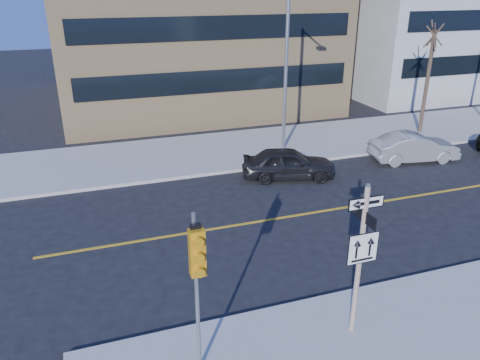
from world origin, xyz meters
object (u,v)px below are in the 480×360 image
object	(u,v)px
traffic_signal	(197,265)
parked_car_a	(288,163)
street_tree_west	(434,38)
parked_car_b	(414,147)
streetlight_a	(288,62)
sign_pole	(361,253)

from	to	relation	value
traffic_signal	parked_car_a	xyz separation A→B (m)	(6.76, 10.24, -2.31)
street_tree_west	traffic_signal	bearing A→B (deg)	-140.61
parked_car_b	street_tree_west	distance (m)	6.92
parked_car_a	street_tree_west	world-z (taller)	street_tree_west
traffic_signal	street_tree_west	bearing A→B (deg)	39.39
parked_car_a	streetlight_a	xyz separation A→B (m)	(1.24, 3.17, 4.04)
traffic_signal	streetlight_a	size ratio (longest dim) A/B	0.50
parked_car_a	parked_car_b	xyz separation A→B (m)	(6.92, 0.02, -0.00)
parked_car_b	streetlight_a	bearing A→B (deg)	70.00
parked_car_a	streetlight_a	distance (m)	5.28
sign_pole	streetlight_a	world-z (taller)	streetlight_a
traffic_signal	street_tree_west	xyz separation A→B (m)	(17.00, 13.96, 2.50)
sign_pole	traffic_signal	world-z (taller)	sign_pole
parked_car_b	streetlight_a	world-z (taller)	streetlight_a
parked_car_a	street_tree_west	distance (m)	11.91
traffic_signal	streetlight_a	world-z (taller)	streetlight_a
traffic_signal	parked_car_b	world-z (taller)	traffic_signal
parked_car_a	street_tree_west	xyz separation A→B (m)	(10.24, 3.72, 4.81)
traffic_signal	streetlight_a	xyz separation A→B (m)	(8.00, 13.42, 1.73)
sign_pole	streetlight_a	bearing A→B (deg)	73.23
parked_car_b	traffic_signal	bearing A→B (deg)	135.96
parked_car_a	sign_pole	bearing A→B (deg)	-179.45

